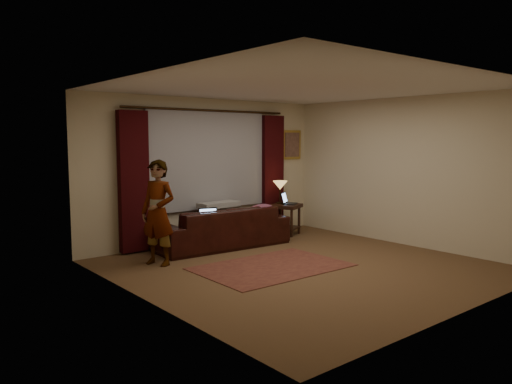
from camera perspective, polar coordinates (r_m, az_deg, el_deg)
floor at (r=7.46m, az=5.33°, el=-8.52°), size 5.00×5.00×0.01m
ceiling at (r=7.25m, az=5.54°, el=11.82°), size 5.00×5.00×0.02m
wall_back at (r=9.18m, az=-5.65°, el=2.49°), size 5.00×0.02×2.60m
wall_front at (r=5.75m, az=23.28°, el=-0.12°), size 5.00×0.02×2.60m
wall_left at (r=5.76m, az=-12.49°, el=0.24°), size 0.02×5.00×2.60m
wall_right at (r=9.17m, az=16.59°, el=2.26°), size 0.02×5.00×2.60m
sheer_curtain at (r=9.12m, az=-5.46°, el=3.73°), size 2.50×0.05×1.80m
drape_left at (r=8.35m, az=-13.81°, el=1.16°), size 0.50×0.14×2.30m
drape_right at (r=10.01m, az=1.86°, el=2.13°), size 0.50×0.14×2.30m
curtain_rod at (r=9.08m, az=-5.33°, el=9.27°), size 0.04×0.04×3.40m
picture_frame at (r=10.45m, az=4.07°, el=5.41°), size 0.50×0.04×0.60m
sofa at (r=8.68m, az=-4.03°, el=-3.17°), size 2.43×1.17×0.95m
throw_blanket at (r=8.95m, az=-4.28°, el=0.20°), size 0.79×0.35×0.09m
clothing_pile at (r=9.00m, az=0.72°, el=-2.13°), size 0.52×0.41×0.22m
laptop_sofa at (r=8.33m, az=-5.30°, el=-2.75°), size 0.42×0.44×0.24m
area_rug at (r=7.40m, az=1.82°, el=-8.53°), size 2.19×1.48×0.01m
end_table at (r=9.80m, az=3.43°, el=-3.14°), size 0.69×0.69×0.60m
tiffany_lamp at (r=9.76m, az=2.77°, el=-0.05°), size 0.38×0.38×0.45m
laptop_table at (r=9.76m, az=3.91°, el=-0.71°), size 0.46×0.47×0.23m
person at (r=7.53m, az=-11.13°, el=-2.34°), size 0.61×0.61×1.57m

